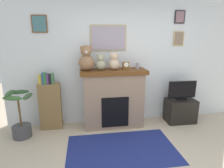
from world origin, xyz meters
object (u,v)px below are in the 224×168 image
object	(u,v)px
potted_plant	(21,120)
mantel_clock	(126,66)
bookshelf	(50,104)
candle_jar	(138,66)
fireplace	(113,98)
tv_stand	(180,111)
teddy_bear_grey	(114,62)
television	(182,91)
teddy_bear_cream	(100,63)
teddy_bear_tan	(86,59)

from	to	relation	value
potted_plant	mantel_clock	size ratio (longest dim) A/B	5.97
bookshelf	potted_plant	bearing A→B (deg)	-152.27
bookshelf	potted_plant	xyz separation A→B (m)	(-0.51, -0.27, -0.20)
candle_jar	potted_plant	bearing A→B (deg)	-174.85
fireplace	mantel_clock	bearing A→B (deg)	-4.38
tv_stand	potted_plant	bearing A→B (deg)	-177.11
teddy_bear_grey	television	bearing A→B (deg)	-1.56
teddy_bear_cream	potted_plant	bearing A→B (deg)	-172.36
fireplace	television	world-z (taller)	fireplace
fireplace	teddy_bear_tan	world-z (taller)	teddy_bear_tan
tv_stand	television	world-z (taller)	television
television	teddy_bear_cream	xyz separation A→B (m)	(-1.77, 0.04, 0.64)
tv_stand	teddy_bear_tan	size ratio (longest dim) A/B	1.28
teddy_bear_grey	teddy_bear_tan	bearing A→B (deg)	-179.98
bookshelf	teddy_bear_grey	size ratio (longest dim) A/B	3.39
candle_jar	television	bearing A→B (deg)	-2.34
fireplace	bookshelf	xyz separation A→B (m)	(-1.29, 0.04, -0.08)
tv_stand	teddy_bear_tan	bearing A→B (deg)	178.90
tv_stand	mantel_clock	xyz separation A→B (m)	(-1.25, 0.04, 1.03)
teddy_bear_cream	teddy_bear_grey	distance (m)	0.27
teddy_bear_tan	teddy_bear_cream	distance (m)	0.28
candle_jar	teddy_bear_tan	bearing A→B (deg)	-179.97
television	potted_plant	bearing A→B (deg)	-177.13
television	mantel_clock	distance (m)	1.38
fireplace	teddy_bear_cream	distance (m)	0.79
fireplace	mantel_clock	world-z (taller)	mantel_clock
potted_plant	television	size ratio (longest dim) A/B	1.46
potted_plant	mantel_clock	distance (m)	2.27
fireplace	bookshelf	world-z (taller)	fireplace
television	candle_jar	world-z (taller)	candle_jar
teddy_bear_grey	teddy_bear_cream	bearing A→B (deg)	179.99
fireplace	television	xyz separation A→B (m)	(1.51, -0.06, 0.11)
teddy_bear_grey	fireplace	bearing A→B (deg)	121.46
fireplace	tv_stand	bearing A→B (deg)	-2.18
television	teddy_bear_cream	bearing A→B (deg)	178.68
television	tv_stand	bearing A→B (deg)	90.00
potted_plant	teddy_bear_grey	size ratio (longest dim) A/B	2.64
mantel_clock	fireplace	bearing A→B (deg)	175.62
potted_plant	teddy_bear_cream	world-z (taller)	teddy_bear_cream
teddy_bear_tan	teddy_bear_cream	world-z (taller)	teddy_bear_tan
bookshelf	television	xyz separation A→B (m)	(2.80, -0.10, 0.19)
potted_plant	fireplace	bearing A→B (deg)	7.12
fireplace	candle_jar	xyz separation A→B (m)	(0.50, -0.02, 0.67)
fireplace	teddy_bear_cream	xyz separation A→B (m)	(-0.26, -0.02, 0.75)
candle_jar	teddy_bear_cream	size ratio (longest dim) A/B	0.40
bookshelf	teddy_bear_cream	size ratio (longest dim) A/B	3.61
fireplace	teddy_bear_cream	world-z (taller)	teddy_bear_cream
candle_jar	mantel_clock	size ratio (longest dim) A/B	0.85
potted_plant	teddy_bear_grey	world-z (taller)	teddy_bear_grey
teddy_bear_cream	candle_jar	bearing A→B (deg)	0.03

